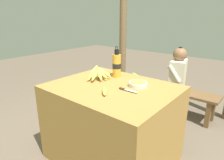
{
  "coord_description": "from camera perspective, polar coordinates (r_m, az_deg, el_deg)",
  "views": [
    {
      "loc": [
        1.13,
        -1.38,
        1.44
      ],
      "look_at": [
        -0.04,
        0.05,
        0.84
      ],
      "focal_mm": 32.0,
      "sensor_mm": 36.0,
      "label": 1
    }
  ],
  "objects": [
    {
      "name": "banana_bunch_ripe",
      "position": [
        2.08,
        -3.66,
        2.02
      ],
      "size": [
        0.18,
        0.31,
        0.16
      ],
      "color": "#4C381E",
      "rests_on": "market_counter"
    },
    {
      "name": "seated_vendor",
      "position": [
        3.04,
        17.34,
        0.88
      ],
      "size": [
        0.45,
        0.42,
        1.03
      ],
      "rotation": [
        0.0,
        0.0,
        3.38
      ],
      "color": "#232328",
      "rests_on": "ground_plane"
    },
    {
      "name": "banana_bunch_green",
      "position": [
        3.43,
        6.56,
        1.2
      ],
      "size": [
        0.18,
        0.29,
        0.14
      ],
      "color": "#4C381E",
      "rests_on": "wooden_bench"
    },
    {
      "name": "support_post_near",
      "position": [
        3.83,
        3.2,
        16.79
      ],
      "size": [
        0.13,
        0.13,
        2.72
      ],
      "color": "brown",
      "rests_on": "ground_plane"
    },
    {
      "name": "knife",
      "position": [
        1.79,
        3.89,
        -2.72
      ],
      "size": [
        0.18,
        0.03,
        0.02
      ],
      "rotation": [
        0.0,
        0.0,
        0.03
      ],
      "color": "#BCBCC1",
      "rests_on": "market_counter"
    },
    {
      "name": "wooden_bench",
      "position": [
        3.25,
        13.12,
        -2.37
      ],
      "size": [
        1.78,
        0.32,
        0.39
      ],
      "color": "brown",
      "rests_on": "ground_plane"
    },
    {
      "name": "serving_bowl",
      "position": [
        1.91,
        7.45,
        -1.06
      ],
      "size": [
        0.18,
        0.18,
        0.04
      ],
      "color": "silver",
      "rests_on": "market_counter"
    },
    {
      "name": "ground_plane",
      "position": [
        2.29,
        0.04,
        -20.9
      ],
      "size": [
        12.0,
        12.0,
        0.0
      ],
      "primitive_type": "plane",
      "color": "brown"
    },
    {
      "name": "loose_banana_front",
      "position": [
        1.72,
        -2.18,
        -3.2
      ],
      "size": [
        0.15,
        0.16,
        0.04
      ],
      "rotation": [
        0.0,
        0.0,
        -0.82
      ],
      "color": "#E0C64C",
      "rests_on": "market_counter"
    },
    {
      "name": "market_counter",
      "position": [
        2.07,
        0.04,
        -12.25
      ],
      "size": [
        1.16,
        0.93,
        0.8
      ],
      "color": "olive",
      "rests_on": "ground_plane"
    },
    {
      "name": "water_bottle",
      "position": [
        2.15,
        1.35,
        4.27
      ],
      "size": [
        0.09,
        0.09,
        0.33
      ],
      "color": "gold",
      "rests_on": "market_counter"
    }
  ]
}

